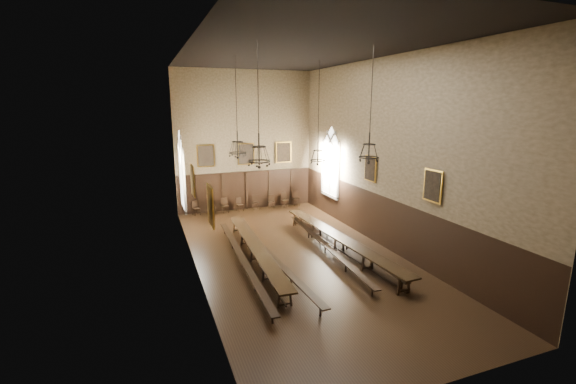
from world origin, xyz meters
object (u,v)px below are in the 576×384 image
bench_right_outer (347,244)px  chandelier_back_right (318,153)px  chandelier_front_left (259,153)px  chandelier_front_right (369,150)px  table_left (256,253)px  bench_left_inner (269,257)px  chair_1 (212,209)px  chair_2 (225,208)px  chair_3 (240,207)px  bench_right_inner (325,247)px  chair_0 (196,211)px  chair_4 (256,205)px  chair_7 (296,201)px  table_right (339,244)px  chair_6 (285,203)px  chair_5 (271,204)px  chandelier_back_left (238,146)px  bench_left_outer (242,261)px

bench_right_outer → chandelier_back_right: chandelier_back_right is taller
chandelier_front_left → chandelier_front_right: bearing=-4.7°
table_left → chandelier_back_right: size_ratio=1.82×
bench_left_inner → chair_1: (-1.01, 8.78, -0.01)m
chair_2 → chair_3: chair_2 is taller
chandelier_front_right → bench_right_inner: bearing=106.0°
bench_right_outer → chair_0: size_ratio=10.19×
chair_4 → chair_7: chair_7 is taller
chair_7 → table_left: bearing=-118.6°
table_right → chair_1: (-4.53, 8.68, -0.10)m
bench_right_inner → chair_2: size_ratio=10.36×
bench_right_outer → chair_2: 9.53m
table_left → chair_7: 9.94m
bench_left_inner → chair_6: (3.96, 8.76, -0.00)m
table_right → chair_1: bearing=117.5°
chair_3 → chandelier_front_left: (-1.72, -10.57, 4.85)m
chair_1 → chair_2: chair_1 is taller
chair_5 → chair_6: 0.96m
chandelier_back_left → chandelier_back_right: (4.38, 0.48, -0.58)m
table_left → chair_1: bearing=93.7°
chair_3 → chandelier_front_left: bearing=-115.5°
table_left → chandelier_front_right: size_ratio=2.16×
chair_4 → chair_6: chair_6 is taller
chair_3 → chair_7: 3.99m
chair_1 → bench_left_inner: bearing=-92.4°
table_right → bench_right_outer: size_ratio=1.07×
bench_right_outer → chair_1: (-5.03, 8.55, 0.02)m
chandelier_back_left → chandelier_front_left: (-0.22, -4.33, 0.19)m
chair_1 → chandelier_back_right: chandelier_back_right is taller
table_left → bench_left_outer: 0.85m
table_left → bench_right_inner: size_ratio=0.98×
bench_left_inner → bench_right_inner: size_ratio=1.08×
chair_0 → chair_6: chair_6 is taller
bench_left_outer → bench_right_outer: bearing=2.6°
chair_1 → bench_right_inner: bearing=-74.8°
table_right → chandelier_back_right: size_ratio=1.96×
chair_2 → chair_4: size_ratio=0.98×
chair_3 → bench_left_inner: bearing=-111.7°
bench_left_inner → chair_3: size_ratio=11.94×
chair_1 → chair_5: (4.02, 0.04, -0.02)m
chair_7 → chandelier_back_left: chandelier_back_left is taller
chandelier_front_right → chandelier_back_right: bearing=87.7°
chair_0 → chandelier_front_left: 11.68m
chandelier_back_left → bench_left_outer: bearing=-102.0°
chair_4 → chandelier_back_left: bearing=-111.5°
bench_right_inner → chandelier_front_right: chandelier_front_right is taller
chair_7 → chandelier_front_right: (-1.31, -10.95, 4.81)m
chandelier_back_right → chandelier_front_right: (-0.21, -5.18, 0.76)m
chair_1 → chair_2: 0.86m
chair_2 → chandelier_front_right: (3.66, -10.91, 4.82)m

